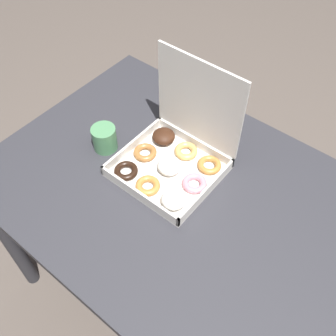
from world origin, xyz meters
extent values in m
plane|color=#564C44|center=(0.00, 0.00, 0.00)|extent=(8.00, 8.00, 0.00)
cube|color=#2D2D33|center=(0.00, 0.00, 0.74)|extent=(1.16, 0.83, 0.03)
cylinder|color=#2D2D33|center=(-0.53, -0.37, 0.36)|extent=(0.06, 0.06, 0.72)
cylinder|color=#2D2D33|center=(-0.53, 0.37, 0.36)|extent=(0.06, 0.06, 0.72)
cube|color=silver|center=(-0.06, 0.04, 0.76)|extent=(0.30, 0.28, 0.01)
cube|color=beige|center=(-0.06, -0.10, 0.78)|extent=(0.30, 0.01, 0.03)
cube|color=beige|center=(-0.06, 0.17, 0.78)|extent=(0.30, 0.01, 0.03)
cube|color=beige|center=(-0.21, 0.04, 0.78)|extent=(0.01, 0.28, 0.03)
cube|color=beige|center=(0.08, 0.04, 0.78)|extent=(0.01, 0.28, 0.03)
cube|color=beige|center=(-0.06, 0.18, 0.94)|extent=(0.30, 0.01, 0.29)
torus|color=black|center=(-0.16, -0.05, 0.77)|extent=(0.08, 0.08, 0.02)
torus|color=#B77A38|center=(-0.07, -0.05, 0.77)|extent=(0.08, 0.08, 0.02)
ellipsoid|color=white|center=(0.03, -0.05, 0.78)|extent=(0.08, 0.08, 0.04)
torus|color=#9E6633|center=(-0.16, 0.04, 0.77)|extent=(0.08, 0.08, 0.02)
ellipsoid|color=white|center=(-0.06, 0.04, 0.78)|extent=(0.08, 0.08, 0.04)
torus|color=pink|center=(0.03, 0.04, 0.77)|extent=(0.08, 0.08, 0.02)
ellipsoid|color=#381E11|center=(-0.16, 0.13, 0.78)|extent=(0.08, 0.08, 0.04)
torus|color=tan|center=(-0.06, 0.13, 0.77)|extent=(0.08, 0.08, 0.02)
torus|color=#B77A38|center=(0.03, 0.13, 0.77)|extent=(0.08, 0.08, 0.02)
cylinder|color=#4C8456|center=(-0.29, -0.01, 0.79)|extent=(0.08, 0.08, 0.08)
cylinder|color=black|center=(-0.29, -0.01, 0.83)|extent=(0.06, 0.06, 0.01)
camera|label=1|loc=(0.42, -0.56, 1.72)|focal=42.00mm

